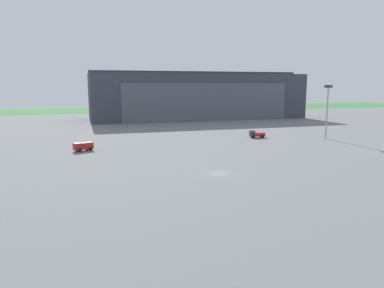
{
  "coord_description": "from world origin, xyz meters",
  "views": [
    {
      "loc": [
        -23.25,
        -59.83,
        15.71
      ],
      "look_at": [
        -0.35,
        14.51,
        3.1
      ],
      "focal_mm": 34.51,
      "sensor_mm": 36.0,
      "label": 1
    }
  ],
  "objects_px": {
    "fuel_bowser": "(83,146)",
    "baggage_tug": "(256,134)",
    "maintenance_hangar": "(197,96)",
    "apron_light_mast": "(327,107)"
  },
  "relations": [
    {
      "from": "fuel_bowser",
      "to": "baggage_tug",
      "type": "relative_size",
      "value": 1.02
    },
    {
      "from": "maintenance_hangar",
      "to": "fuel_bowser",
      "type": "xyz_separation_m",
      "value": [
        -52.63,
        -74.61,
        -9.15
      ]
    },
    {
      "from": "maintenance_hangar",
      "to": "baggage_tug",
      "type": "bearing_deg",
      "value": -92.56
    },
    {
      "from": "baggage_tug",
      "to": "maintenance_hangar",
      "type": "bearing_deg",
      "value": 87.44
    },
    {
      "from": "maintenance_hangar",
      "to": "baggage_tug",
      "type": "relative_size",
      "value": 20.42
    },
    {
      "from": "apron_light_mast",
      "to": "maintenance_hangar",
      "type": "bearing_deg",
      "value": 101.83
    },
    {
      "from": "baggage_tug",
      "to": "apron_light_mast",
      "type": "relative_size",
      "value": 0.31
    },
    {
      "from": "maintenance_hangar",
      "to": "fuel_bowser",
      "type": "height_order",
      "value": "maintenance_hangar"
    },
    {
      "from": "baggage_tug",
      "to": "apron_light_mast",
      "type": "distance_m",
      "value": 21.69
    },
    {
      "from": "maintenance_hangar",
      "to": "apron_light_mast",
      "type": "xyz_separation_m",
      "value": [
        15.55,
        -74.26,
        -1.0
      ]
    }
  ]
}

